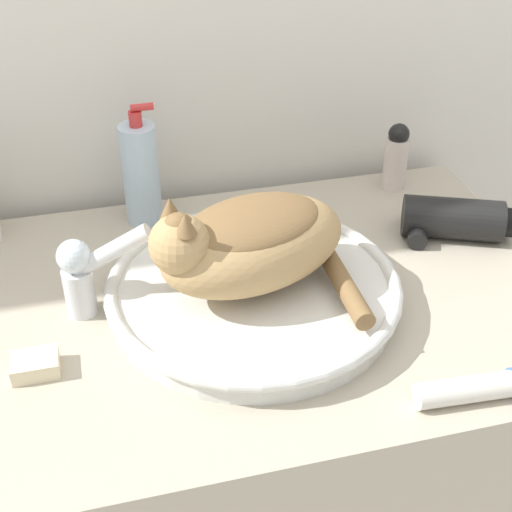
{
  "coord_description": "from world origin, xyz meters",
  "views": [
    {
      "loc": [
        -0.15,
        -0.5,
        1.46
      ],
      "look_at": [
        0.05,
        0.29,
        0.9
      ],
      "focal_mm": 50.0,
      "sensor_mm": 36.0,
      "label": 1
    }
  ],
  "objects": [
    {
      "name": "cat",
      "position": [
        0.04,
        0.3,
        0.92
      ],
      "size": [
        0.31,
        0.27,
        0.16
      ],
      "rotation": [
        0.0,
        0.0,
        3.43
      ],
      "color": "tan",
      "rests_on": "sink_basin"
    },
    {
      "name": "soap_bar",
      "position": [
        -0.26,
        0.23,
        0.82
      ],
      "size": [
        0.06,
        0.05,
        0.02
      ],
      "color": "beige",
      "rests_on": "vanity_counter"
    },
    {
      "name": "deodorant_stick",
      "position": [
        0.39,
        0.58,
        0.87
      ],
      "size": [
        0.04,
        0.04,
        0.13
      ],
      "color": "silver",
      "rests_on": "vanity_counter"
    },
    {
      "name": "hair_dryer",
      "position": [
        0.41,
        0.4,
        0.84
      ],
      "size": [
        0.19,
        0.14,
        0.07
      ],
      "rotation": [
        0.0,
        0.0,
        -0.39
      ],
      "color": "black",
      "rests_on": "vanity_counter"
    },
    {
      "name": "faucet",
      "position": [
        -0.18,
        0.34,
        0.88
      ],
      "size": [
        0.14,
        0.06,
        0.14
      ],
      "rotation": [
        0.0,
        0.0,
        -0.18
      ],
      "color": "silver",
      "rests_on": "vanity_counter"
    },
    {
      "name": "sink_basin",
      "position": [
        0.05,
        0.3,
        0.83
      ],
      "size": [
        0.43,
        0.43,
        0.05
      ],
      "color": "silver",
      "rests_on": "vanity_counter"
    },
    {
      "name": "vanity_counter",
      "position": [
        0.0,
        0.32,
        0.4
      ],
      "size": [
        1.05,
        0.64,
        0.81
      ],
      "color": "#B2A893",
      "rests_on": "ground_plane"
    },
    {
      "name": "cream_tube",
      "position": [
        0.27,
        0.05,
        0.82
      ],
      "size": [
        0.15,
        0.05,
        0.04
      ],
      "rotation": [
        0.0,
        0.0,
        -0.06
      ],
      "color": "silver",
      "rests_on": "vanity_counter"
    },
    {
      "name": "soap_pump_bottle",
      "position": [
        -0.08,
        0.58,
        0.9
      ],
      "size": [
        0.06,
        0.06,
        0.21
      ],
      "color": "silver",
      "rests_on": "vanity_counter"
    }
  ]
}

